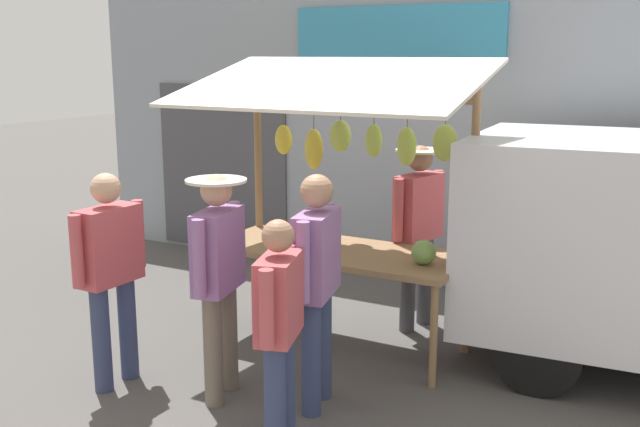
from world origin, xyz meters
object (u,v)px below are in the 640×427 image
Objects in this scene: vendor_with_sunhat at (418,221)px; shopper_with_ponytail at (110,264)px; market_stall at (342,172)px; shopper_in_grey_tee at (219,267)px; shopper_in_striped_shirt at (317,274)px; shopper_with_shopping_bag at (279,320)px.

vendor_with_sunhat reaches higher than shopper_with_ponytail.
shopper_in_grey_tee is (0.32, 1.34, -0.54)m from market_stall.
shopper_in_striped_shirt is 1.03× the size of shopper_with_ponytail.
shopper_with_ponytail is at bearing 93.00° from shopper_in_striped_shirt.
shopper_in_striped_shirt is at bearing -85.75° from shopper_in_grey_tee.
shopper_with_shopping_bag is (-0.44, 1.73, -0.68)m from market_stall.
vendor_with_sunhat is at bearing -13.97° from shopper_in_striped_shirt.
market_stall is 0.98m from vendor_with_sunhat.
shopper_with_shopping_bag is 0.87m from shopper_in_grey_tee.
shopper_in_striped_shirt is 1.01× the size of shopper_in_grey_tee.
market_stall is 1.31m from shopper_in_striped_shirt.
market_stall is 1.45× the size of shopper_in_striped_shirt.
shopper_in_grey_tee is (0.75, 2.05, -0.02)m from vendor_with_sunhat.
shopper_with_shopping_bag is 0.90× the size of shopper_in_grey_tee.
shopper_in_striped_shirt reaches higher than shopper_in_grey_tee.
shopper_with_ponytail is at bearing 66.66° from shopper_with_shopping_bag.
shopper_with_shopping_bag is 0.92× the size of shopper_with_ponytail.
market_stall reaches higher than shopper_in_striped_shirt.
market_stall is at bearing -2.96° from shopper_with_shopping_bag.
shopper_in_grey_tee is at bearing 45.46° from shopper_with_shopping_bag.
shopper_in_grey_tee is at bearing 76.48° from market_stall.
shopper_with_shopping_bag is at bearing 104.17° from market_stall.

